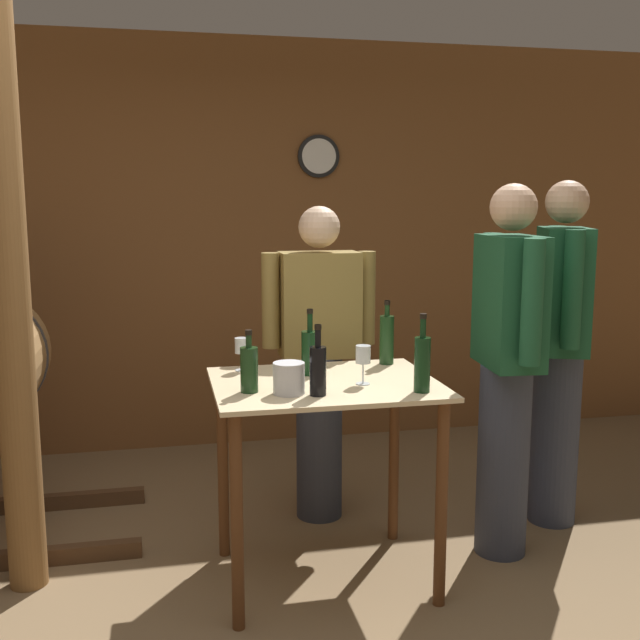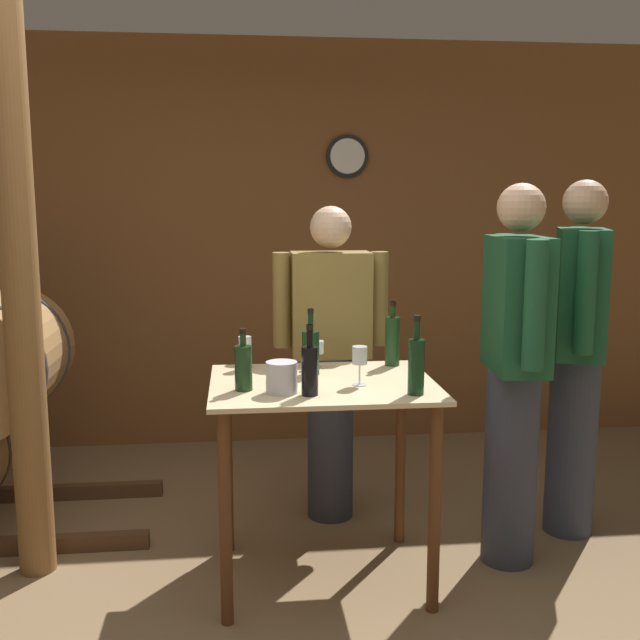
# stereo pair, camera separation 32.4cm
# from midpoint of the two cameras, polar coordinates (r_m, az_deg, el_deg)

# --- Properties ---
(back_wall) EXTENTS (8.40, 0.08, 2.70)m
(back_wall) POSITION_cam_midpoint_polar(r_m,az_deg,el_deg) (5.05, -8.51, 5.57)
(back_wall) COLOR brown
(back_wall) RESTS_ON ground_plane
(tasting_table) EXTENTS (0.95, 0.75, 0.90)m
(tasting_table) POSITION_cam_midpoint_polar(r_m,az_deg,el_deg) (3.24, -2.51, -7.85)
(tasting_table) COLOR beige
(tasting_table) RESTS_ON ground_plane
(wooden_post) EXTENTS (0.16, 0.16, 2.70)m
(wooden_post) POSITION_cam_midpoint_polar(r_m,az_deg,el_deg) (3.38, -25.20, 2.96)
(wooden_post) COLOR brown
(wooden_post) RESTS_ON ground_plane
(wine_bottle_far_left) EXTENTS (0.07, 0.07, 0.25)m
(wine_bottle_far_left) POSITION_cam_midpoint_polar(r_m,az_deg,el_deg) (3.03, -8.49, -3.67)
(wine_bottle_far_left) COLOR #193819
(wine_bottle_far_left) RESTS_ON tasting_table
(wine_bottle_left) EXTENTS (0.07, 0.07, 0.28)m
(wine_bottle_left) POSITION_cam_midpoint_polar(r_m,az_deg,el_deg) (2.95, -3.30, -3.75)
(wine_bottle_left) COLOR black
(wine_bottle_left) RESTS_ON tasting_table
(wine_bottle_center) EXTENTS (0.08, 0.08, 0.29)m
(wine_bottle_center) POSITION_cam_midpoint_polar(r_m,az_deg,el_deg) (3.29, -3.58, -2.41)
(wine_bottle_center) COLOR black
(wine_bottle_center) RESTS_ON tasting_table
(wine_bottle_right) EXTENTS (0.07, 0.07, 0.32)m
(wine_bottle_right) POSITION_cam_midpoint_polar(r_m,az_deg,el_deg) (3.00, 4.76, -3.24)
(wine_bottle_right) COLOR black
(wine_bottle_right) RESTS_ON tasting_table
(wine_bottle_far_right) EXTENTS (0.07, 0.07, 0.30)m
(wine_bottle_far_right) POSITION_cam_midpoint_polar(r_m,az_deg,el_deg) (3.50, 2.48, -1.42)
(wine_bottle_far_right) COLOR #193819
(wine_bottle_far_right) RESTS_ON tasting_table
(wine_glass_near_left) EXTENTS (0.06, 0.06, 0.15)m
(wine_glass_near_left) POSITION_cam_midpoint_polar(r_m,az_deg,el_deg) (3.40, -8.74, -2.08)
(wine_glass_near_left) COLOR silver
(wine_glass_near_left) RESTS_ON tasting_table
(wine_glass_near_center) EXTENTS (0.06, 0.06, 0.12)m
(wine_glass_near_center) POSITION_cam_midpoint_polar(r_m,az_deg,el_deg) (3.43, -3.23, -2.22)
(wine_glass_near_center) COLOR silver
(wine_glass_near_center) RESTS_ON tasting_table
(wine_glass_near_right) EXTENTS (0.06, 0.06, 0.17)m
(wine_glass_near_right) POSITION_cam_midpoint_polar(r_m,az_deg,el_deg) (3.12, 0.34, -2.79)
(wine_glass_near_right) COLOR silver
(wine_glass_near_right) RESTS_ON tasting_table
(ice_bucket) EXTENTS (0.13, 0.13, 0.13)m
(ice_bucket) POSITION_cam_midpoint_polar(r_m,az_deg,el_deg) (2.99, -5.50, -4.47)
(ice_bucket) COLOR silver
(ice_bucket) RESTS_ON tasting_table
(person_host) EXTENTS (0.34, 0.56, 1.76)m
(person_host) POSITION_cam_midpoint_polar(r_m,az_deg,el_deg) (3.91, 15.57, -1.93)
(person_host) COLOR #333847
(person_host) RESTS_ON ground_plane
(person_visitor_with_scarf) EXTENTS (0.25, 0.59, 1.73)m
(person_visitor_with_scarf) POSITION_cam_midpoint_polar(r_m,az_deg,el_deg) (3.50, 11.53, -3.28)
(person_visitor_with_scarf) COLOR #333847
(person_visitor_with_scarf) RESTS_ON ground_plane
(person_visitor_bearded) EXTENTS (0.59, 0.24, 1.63)m
(person_visitor_bearded) POSITION_cam_midpoint_polar(r_m,az_deg,el_deg) (3.85, -2.47, -2.85)
(person_visitor_bearded) COLOR #333847
(person_visitor_bearded) RESTS_ON ground_plane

